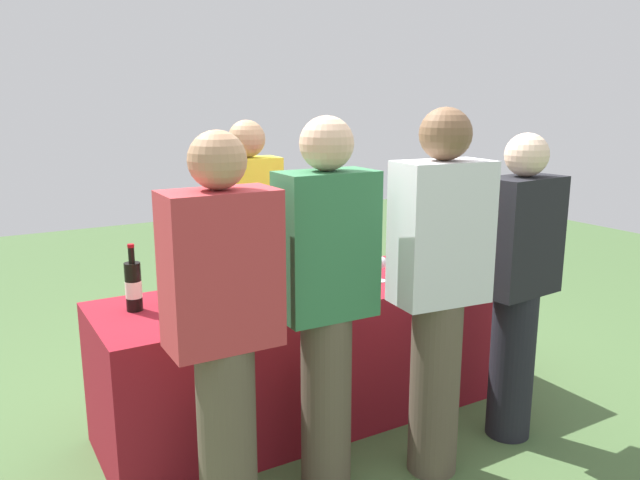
# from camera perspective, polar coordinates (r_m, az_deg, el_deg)

# --- Properties ---
(ground_plane) EXTENTS (12.00, 12.00, 0.00)m
(ground_plane) POSITION_cam_1_polar(r_m,az_deg,el_deg) (3.63, 0.00, -15.36)
(ground_plane) COLOR #476638
(tasting_table) EXTENTS (2.34, 0.71, 0.74)m
(tasting_table) POSITION_cam_1_polar(r_m,az_deg,el_deg) (3.48, 0.00, -10.00)
(tasting_table) COLOR maroon
(tasting_table) RESTS_ON ground_plane
(wine_bottle_0) EXTENTS (0.08, 0.08, 0.32)m
(wine_bottle_0) POSITION_cam_1_polar(r_m,az_deg,el_deg) (3.06, -16.60, -4.03)
(wine_bottle_0) COLOR black
(wine_bottle_0) RESTS_ON tasting_table
(wine_bottle_1) EXTENTS (0.07, 0.07, 0.33)m
(wine_bottle_1) POSITION_cam_1_polar(r_m,az_deg,el_deg) (3.10, -13.22, -3.55)
(wine_bottle_1) COLOR black
(wine_bottle_1) RESTS_ON tasting_table
(wine_bottle_2) EXTENTS (0.07, 0.07, 0.33)m
(wine_bottle_2) POSITION_cam_1_polar(r_m,az_deg,el_deg) (3.23, -11.33, -2.85)
(wine_bottle_2) COLOR black
(wine_bottle_2) RESTS_ON tasting_table
(wine_bottle_3) EXTENTS (0.07, 0.07, 0.33)m
(wine_bottle_3) POSITION_cam_1_polar(r_m,az_deg,el_deg) (3.95, 9.81, 0.06)
(wine_bottle_3) COLOR black
(wine_bottle_3) RESTS_ON tasting_table
(wine_glass_0) EXTENTS (0.06, 0.06, 0.14)m
(wine_glass_0) POSITION_cam_1_polar(r_m,az_deg,el_deg) (2.97, -12.04, -4.69)
(wine_glass_0) COLOR silver
(wine_glass_0) RESTS_ON tasting_table
(wine_glass_1) EXTENTS (0.07, 0.07, 0.13)m
(wine_glass_1) POSITION_cam_1_polar(r_m,az_deg,el_deg) (2.90, -8.51, -5.06)
(wine_glass_1) COLOR silver
(wine_glass_1) RESTS_ON tasting_table
(wine_glass_2) EXTENTS (0.07, 0.07, 0.14)m
(wine_glass_2) POSITION_cam_1_polar(r_m,az_deg,el_deg) (3.03, -3.66, -4.06)
(wine_glass_2) COLOR silver
(wine_glass_2) RESTS_ON tasting_table
(wine_glass_3) EXTENTS (0.07, 0.07, 0.15)m
(wine_glass_3) POSITION_cam_1_polar(r_m,az_deg,el_deg) (3.26, 1.23, -2.65)
(wine_glass_3) COLOR silver
(wine_glass_3) RESTS_ON tasting_table
(wine_glass_4) EXTENTS (0.07, 0.07, 0.14)m
(wine_glass_4) POSITION_cam_1_polar(r_m,az_deg,el_deg) (3.42, 5.58, -2.16)
(wine_glass_4) COLOR silver
(wine_glass_4) RESTS_ON tasting_table
(wine_glass_5) EXTENTS (0.07, 0.07, 0.13)m
(wine_glass_5) POSITION_cam_1_polar(r_m,az_deg,el_deg) (3.51, 6.74, -1.89)
(wine_glass_5) COLOR silver
(wine_glass_5) RESTS_ON tasting_table
(ice_bucket) EXTENTS (0.24, 0.24, 0.19)m
(ice_bucket) POSITION_cam_1_polar(r_m,az_deg,el_deg) (3.77, 8.97, -0.95)
(ice_bucket) COLOR silver
(ice_bucket) RESTS_ON tasting_table
(server_pouring) EXTENTS (0.38, 0.23, 1.60)m
(server_pouring) POSITION_cam_1_polar(r_m,az_deg,el_deg) (3.72, -6.44, -0.40)
(server_pouring) COLOR black
(server_pouring) RESTS_ON ground_plane
(guest_0) EXTENTS (0.42, 0.24, 1.60)m
(guest_0) POSITION_cam_1_polar(r_m,az_deg,el_deg) (2.42, -8.78, -7.97)
(guest_0) COLOR brown
(guest_0) RESTS_ON ground_plane
(guest_1) EXTENTS (0.41, 0.23, 1.65)m
(guest_1) POSITION_cam_1_polar(r_m,az_deg,el_deg) (2.65, 0.58, -5.28)
(guest_1) COLOR brown
(guest_1) RESTS_ON ground_plane
(guest_2) EXTENTS (0.44, 0.27, 1.68)m
(guest_2) POSITION_cam_1_polar(r_m,az_deg,el_deg) (2.83, 10.77, -3.99)
(guest_2) COLOR brown
(guest_2) RESTS_ON ground_plane
(guest_3) EXTENTS (0.42, 0.26, 1.56)m
(guest_3) POSITION_cam_1_polar(r_m,az_deg,el_deg) (3.26, 17.54, -3.48)
(guest_3) COLOR black
(guest_3) RESTS_ON ground_plane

